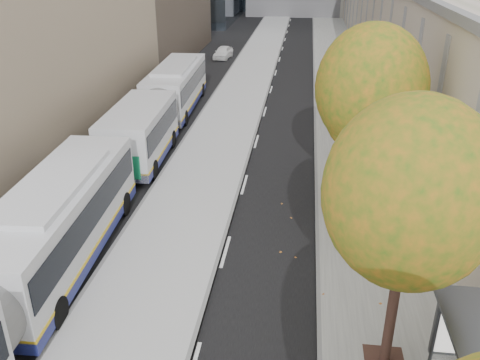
# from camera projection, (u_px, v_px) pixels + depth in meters

# --- Properties ---
(bus_platform) EXTENTS (4.25, 150.00, 0.15)m
(bus_platform) POSITION_uv_depth(u_px,v_px,m) (231.00, 114.00, 34.79)
(bus_platform) COLOR #B8B8B8
(bus_platform) RESTS_ON ground
(sidewalk) EXTENTS (4.75, 150.00, 0.08)m
(sidewalk) POSITION_uv_depth(u_px,v_px,m) (350.00, 119.00, 33.88)
(sidewalk) COLOR gray
(sidewalk) RESTS_ON ground
(building_tan) EXTENTS (18.00, 92.00, 8.00)m
(building_tan) POSITION_uv_depth(u_px,v_px,m) (438.00, 10.00, 57.00)
(building_tan) COLOR #A8A087
(building_tan) RESTS_ON ground
(tree_c) EXTENTS (4.20, 4.20, 7.28)m
(tree_c) POSITION_uv_depth(u_px,v_px,m) (410.00, 194.00, 11.95)
(tree_c) COLOR black
(tree_c) RESTS_ON sidewalk
(tree_d) EXTENTS (4.40, 4.40, 7.60)m
(tree_d) POSITION_uv_depth(u_px,v_px,m) (371.00, 88.00, 19.96)
(tree_d) COLOR black
(tree_d) RESTS_ON sidewalk
(bus_near) EXTENTS (3.60, 18.37, 3.04)m
(bus_near) POSITION_uv_depth(u_px,v_px,m) (1.00, 292.00, 14.33)
(bus_near) COLOR silver
(bus_near) RESTS_ON ground
(bus_far) EXTENTS (3.32, 18.05, 2.99)m
(bus_far) POSITION_uv_depth(u_px,v_px,m) (163.00, 103.00, 31.60)
(bus_far) COLOR silver
(bus_far) RESTS_ON ground
(distant_car) EXTENTS (1.84, 3.78, 1.24)m
(distant_car) POSITION_uv_depth(u_px,v_px,m) (223.00, 52.00, 51.84)
(distant_car) COLOR white
(distant_car) RESTS_ON ground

